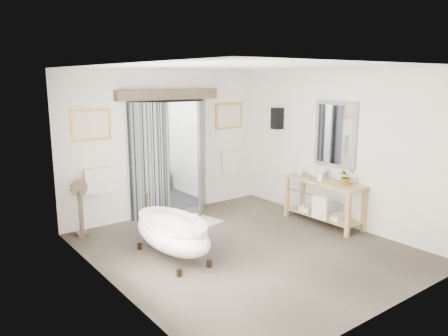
% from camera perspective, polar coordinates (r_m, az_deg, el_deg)
% --- Properties ---
extents(ground_plane, '(5.00, 5.00, 0.00)m').
position_cam_1_polar(ground_plane, '(7.27, 2.90, -10.47)').
color(ground_plane, brown).
extents(room_shell, '(4.52, 5.02, 2.91)m').
position_cam_1_polar(room_shell, '(6.67, 3.55, 4.07)').
color(room_shell, silver).
rests_on(room_shell, ground_plane).
extents(shower_room, '(2.22, 2.01, 2.51)m').
position_cam_1_polar(shower_room, '(10.28, -11.48, 1.18)').
color(shower_room, black).
rests_on(shower_room, ground_plane).
extents(back_wall_dressing, '(3.82, 0.71, 2.52)m').
position_cam_1_polar(back_wall_dressing, '(8.71, -6.83, 3.85)').
color(back_wall_dressing, black).
rests_on(back_wall_dressing, ground_plane).
extents(clawfoot_tub, '(0.79, 1.76, 0.86)m').
position_cam_1_polar(clawfoot_tub, '(6.81, -6.80, -8.30)').
color(clawfoot_tub, '#33251A').
rests_on(clawfoot_tub, ground_plane).
extents(vanity, '(0.57, 1.60, 0.85)m').
position_cam_1_polar(vanity, '(8.47, 12.85, -3.91)').
color(vanity, tan).
rests_on(vanity, ground_plane).
extents(pedestal_mirror, '(0.30, 0.20, 1.03)m').
position_cam_1_polar(pedestal_mirror, '(8.06, -18.20, -5.47)').
color(pedestal_mirror, brown).
rests_on(pedestal_mirror, ground_plane).
extents(rug, '(1.34, 1.03, 0.01)m').
position_cam_1_polar(rug, '(8.39, -4.73, -7.35)').
color(rug, beige).
rests_on(rug, ground_plane).
extents(slippers, '(0.34, 0.26, 0.05)m').
position_cam_1_polar(slippers, '(8.26, -5.31, -7.45)').
color(slippers, white).
rests_on(slippers, rug).
extents(basin, '(0.57, 0.57, 0.16)m').
position_cam_1_polar(basin, '(8.60, 11.91, -0.71)').
color(basin, white).
rests_on(basin, vanity).
extents(plant, '(0.33, 0.30, 0.32)m').
position_cam_1_polar(plant, '(8.12, 15.68, -1.04)').
color(plant, gray).
rests_on(plant, vanity).
extents(soap_bottle_a, '(0.11, 0.11, 0.21)m').
position_cam_1_polar(soap_bottle_a, '(8.27, 12.52, -1.04)').
color(soap_bottle_a, gray).
rests_on(soap_bottle_a, vanity).
extents(soap_bottle_b, '(0.16, 0.16, 0.18)m').
position_cam_1_polar(soap_bottle_b, '(8.71, 9.84, -0.42)').
color(soap_bottle_b, gray).
rests_on(soap_bottle_b, vanity).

